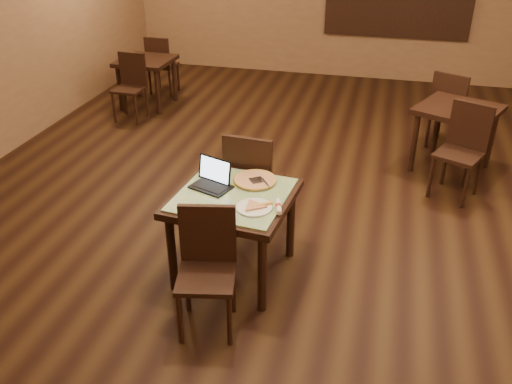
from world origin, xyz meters
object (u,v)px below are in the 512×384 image
(tiled_table, at_px, (233,205))
(other_table_a_chair_near, at_px, (463,145))
(laptop, at_px, (213,179))
(other_table_b_chair_far, at_px, (161,62))
(other_table_a_chair_far, at_px, (450,107))
(other_table_b_chair_near, at_px, (131,83))
(other_table_b, at_px, (146,67))
(chair_main_far, at_px, (252,179))
(chair_main_near, at_px, (207,262))
(other_table_a, at_px, (457,118))
(pizza_pan, at_px, (255,181))

(tiled_table, distance_m, other_table_a_chair_near, 2.72)
(laptop, bearing_deg, other_table_b_chair_far, 138.00)
(other_table_a_chair_far, bearing_deg, other_table_b_chair_near, 24.30)
(other_table_b_chair_far, bearing_deg, laptop, 119.82)
(tiled_table, height_order, other_table_a_chair_far, other_table_a_chair_far)
(laptop, xyz_separation_m, other_table_b, (-2.22, 3.55, -0.23))
(chair_main_far, xyz_separation_m, laptop, (-0.19, -0.51, 0.24))
(other_table_a_chair_near, relative_size, other_table_b_chair_far, 1.08)
(other_table_a_chair_near, distance_m, other_table_a_chair_far, 1.17)
(chair_main_near, xyz_separation_m, chair_main_far, (0.01, 1.23, 0.05))
(other_table_b, relative_size, other_table_b_chair_far, 0.84)
(chair_main_far, xyz_separation_m, other_table_a, (1.89, 1.90, 0.05))
(pizza_pan, xyz_separation_m, other_table_a_chair_far, (1.73, 2.85, -0.21))
(tiled_table, relative_size, other_table_b_chair_near, 1.09)
(other_table_a, distance_m, other_table_a_chair_far, 0.59)
(other_table_b_chair_near, bearing_deg, other_table_a_chair_near, -14.07)
(chair_main_near, distance_m, other_table_a_chair_far, 4.15)
(tiled_table, relative_size, laptop, 2.71)
(other_table_a_chair_near, bearing_deg, other_table_b_chair_near, -170.74)
(tiled_table, height_order, pizza_pan, pizza_pan)
(tiled_table, height_order, chair_main_far, chair_main_far)
(tiled_table, relative_size, pizza_pan, 3.03)
(pizza_pan, height_order, other_table_a, pizza_pan)
(other_table_b_chair_far, bearing_deg, chair_main_far, 125.31)
(other_table_a, relative_size, other_table_b_chair_far, 1.18)
(other_table_b, bearing_deg, tiled_table, -55.19)
(other_table_b, height_order, other_table_b_chair_far, other_table_b_chair_far)
(chair_main_far, distance_m, other_table_b_chair_far, 4.31)
(chair_main_far, xyz_separation_m, other_table_a_chair_near, (1.93, 1.32, -0.03))
(other_table_a_chair_near, bearing_deg, chair_main_near, -102.66)
(other_table_a_chair_far, bearing_deg, other_table_b_chair_far, 10.27)
(chair_main_near, height_order, other_table_a_chair_far, other_table_a_chair_far)
(other_table_b_chair_near, bearing_deg, other_table_a_chair_far, 0.97)
(tiled_table, relative_size, other_table_b_chair_far, 1.09)
(tiled_table, bearing_deg, other_table_b_chair_near, 133.16)
(pizza_pan, distance_m, other_table_b, 4.26)
(pizza_pan, distance_m, other_table_a, 2.88)
(chair_main_far, bearing_deg, other_table_a_chair_near, -141.25)
(chair_main_near, distance_m, other_table_a, 3.66)
(tiled_table, bearing_deg, laptop, 158.81)
(laptop, height_order, other_table_a_chair_far, other_table_a_chair_far)
(pizza_pan, height_order, other_table_b, pizza_pan)
(chair_main_near, xyz_separation_m, other_table_a_chair_near, (1.94, 2.54, 0.02))
(pizza_pan, bearing_deg, other_table_b_chair_near, 131.35)
(laptop, distance_m, other_table_a, 3.19)
(chair_main_near, bearing_deg, other_table_b, 107.31)
(pizza_pan, bearing_deg, other_table_b, 126.61)
(other_table_a, height_order, other_table_a_chair_far, other_table_a_chair_far)
(other_table_a, height_order, other_table_a_chair_near, other_table_a_chair_near)
(other_table_a, distance_m, other_table_a_chair_near, 0.59)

